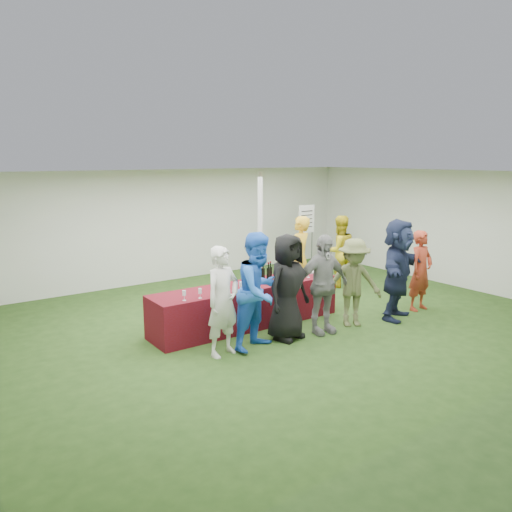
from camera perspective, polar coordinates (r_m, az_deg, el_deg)
ground at (r=9.37m, az=2.25°, el=-7.35°), size 60.00×60.00×0.00m
tent at (r=10.27m, az=0.46°, el=2.08°), size 10.00×10.00×10.00m
serving_table at (r=9.00m, az=-1.05°, el=-5.62°), size 3.60×0.80×0.75m
wine_bottles at (r=9.33m, az=1.66°, el=-1.85°), size 0.68×0.14×0.32m
wine_glasses at (r=8.51m, az=-1.63°, el=-3.20°), size 2.69×0.15×0.16m
water_bottle at (r=8.93m, az=-1.35°, el=-2.55°), size 0.07×0.07×0.23m
bar_towel at (r=9.88m, az=6.45°, el=-1.81°), size 0.25×0.18×0.03m
dump_bucket at (r=9.64m, az=7.32°, el=-1.70°), size 0.24×0.24×0.18m
wine_list_sign at (r=12.70m, az=5.78°, el=3.63°), size 0.50×0.03×1.80m
staff_pourer at (r=10.52m, az=4.96°, el=-0.27°), size 0.77×0.65×1.79m
staff_back at (r=11.74m, az=9.47°, el=0.54°), size 0.96×0.84×1.67m
customer_0 at (r=7.56m, az=-3.81°, el=-5.20°), size 0.69×0.53×1.69m
customer_1 at (r=7.80m, az=0.36°, el=-4.02°), size 1.07×0.93×1.86m
customer_2 at (r=8.23m, az=3.62°, el=-3.56°), size 0.97×0.74×1.77m
customer_3 at (r=8.55m, az=7.60°, el=-3.24°), size 1.05×0.55×1.72m
customer_4 at (r=9.03m, az=11.07°, el=-3.02°), size 1.18×0.99×1.59m
customer_5 at (r=9.60m, az=15.88°, el=-1.48°), size 1.82×1.23×1.88m
customer_6 at (r=10.31m, az=18.31°, el=-1.60°), size 0.60×0.41×1.59m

